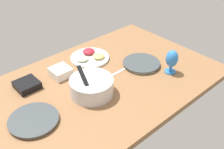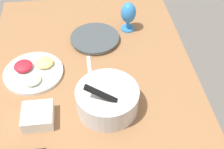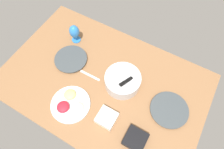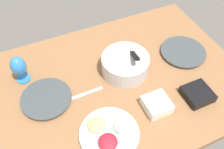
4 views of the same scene
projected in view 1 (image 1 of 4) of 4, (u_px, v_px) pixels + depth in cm
name	position (u px, v px, depth cm)	size (l,w,h in cm)	color
ground_plane	(103.00, 83.00, 184.54)	(160.00, 104.00, 4.00)	#8C603D
dinner_plate_left	(141.00, 64.00, 198.71)	(27.18, 27.18, 2.54)	silver
dinner_plate_right	(34.00, 120.00, 150.70)	(28.16, 28.16, 2.22)	silver
mixing_bowl	(92.00, 86.00, 168.66)	(27.46, 27.46, 17.94)	silver
fruit_platter	(90.00, 57.00, 205.86)	(29.33, 29.33, 5.28)	silver
hurricane_glass_blue	(172.00, 60.00, 186.00)	(8.63, 8.63, 17.43)	#2D79CE
square_bowl_white	(61.00, 72.00, 186.59)	(13.04, 13.04, 5.93)	white
square_bowl_black	(27.00, 85.00, 175.54)	(14.39, 14.39, 4.57)	black
fork_by_left_plate	(116.00, 73.00, 190.11)	(18.00, 1.80, 0.60)	silver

